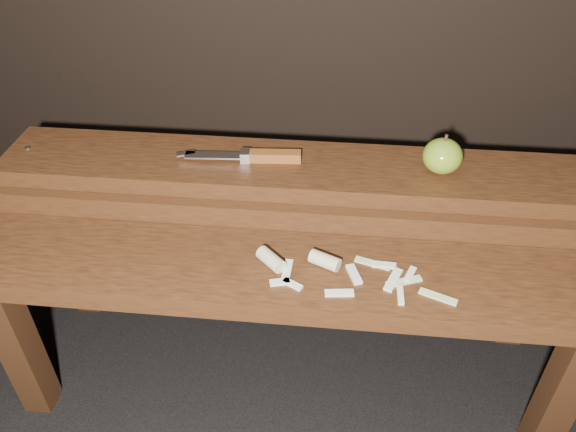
# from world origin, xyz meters

# --- Properties ---
(ground) EXTENTS (60.00, 60.00, 0.00)m
(ground) POSITION_xyz_m (0.00, 0.00, 0.00)
(ground) COLOR black
(bench_front_tier) EXTENTS (1.20, 0.20, 0.42)m
(bench_front_tier) POSITION_xyz_m (0.00, -0.06, 0.35)
(bench_front_tier) COLOR black
(bench_front_tier) RESTS_ON ground
(bench_rear_tier) EXTENTS (1.20, 0.21, 0.50)m
(bench_rear_tier) POSITION_xyz_m (0.00, 0.17, 0.41)
(bench_rear_tier) COLOR black
(bench_rear_tier) RESTS_ON ground
(apple) EXTENTS (0.08, 0.08, 0.08)m
(apple) POSITION_xyz_m (0.29, 0.17, 0.53)
(apple) COLOR olive
(apple) RESTS_ON bench_rear_tier
(knife) EXTENTS (0.26, 0.04, 0.02)m
(knife) POSITION_xyz_m (-0.07, 0.17, 0.51)
(knife) COLOR brown
(knife) RESTS_ON bench_rear_tier
(apple_scraps) EXTENTS (0.35, 0.11, 0.03)m
(apple_scraps) POSITION_xyz_m (0.07, -0.05, 0.43)
(apple_scraps) COLOR beige
(apple_scraps) RESTS_ON bench_front_tier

